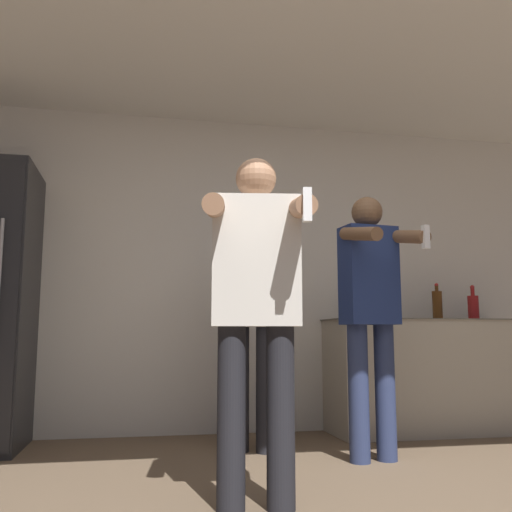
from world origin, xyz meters
TOP-DOWN VIEW (x-y plane):
  - wall_back at (0.00, 2.65)m, footprint 7.00×0.06m
  - ceiling_slab at (0.00, 1.31)m, footprint 7.00×3.14m
  - counter at (1.48, 2.34)m, footprint 1.57×0.60m
  - bottle_dark_rum at (0.93, 2.27)m, footprint 0.06×0.06m
  - bottle_tall_gin at (1.57, 2.27)m, footprint 0.08×0.08m
  - bottle_green_wine at (1.89, 2.27)m, footprint 0.09×0.09m
  - person_woman_foreground at (-0.25, 0.61)m, footprint 0.53×0.54m
  - person_man_side at (0.65, 1.43)m, footprint 0.45×0.54m
  - person_spectator_back at (-0.03, 1.87)m, footprint 0.50×0.52m

SIDE VIEW (x-z plane):
  - counter at x=1.48m, z-range 0.00..0.89m
  - person_spectator_back at x=-0.03m, z-range 0.11..1.77m
  - person_woman_foreground at x=-0.25m, z-range 0.14..1.74m
  - person_man_side at x=0.65m, z-range 0.14..1.79m
  - bottle_green_wine at x=1.89m, z-range 0.86..1.14m
  - bottle_dark_rum at x=0.93m, z-range 0.85..1.16m
  - bottle_tall_gin at x=1.57m, z-range 0.87..1.16m
  - wall_back at x=0.00m, z-range 0.00..2.55m
  - ceiling_slab at x=0.00m, z-range 2.55..2.60m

